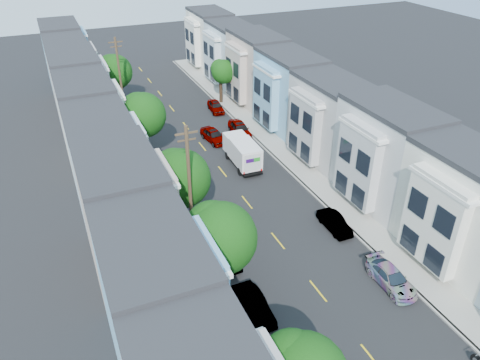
% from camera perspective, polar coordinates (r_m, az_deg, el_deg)
% --- Properties ---
extents(ground, '(160.00, 160.00, 0.00)m').
position_cam_1_polar(ground, '(37.13, 4.64, -7.42)').
color(ground, black).
rests_on(ground, ground).
extents(road_slab, '(12.00, 70.00, 0.02)m').
position_cam_1_polar(road_slab, '(48.70, -3.45, 2.64)').
color(road_slab, black).
rests_on(road_slab, ground).
extents(curb_left, '(0.30, 70.00, 0.15)m').
position_cam_1_polar(curb_left, '(47.26, -10.35, 1.31)').
color(curb_left, gray).
rests_on(curb_left, ground).
extents(curb_right, '(0.30, 70.00, 0.15)m').
position_cam_1_polar(curb_right, '(50.77, 2.98, 3.97)').
color(curb_right, gray).
rests_on(curb_right, ground).
extents(sidewalk_left, '(2.60, 70.00, 0.15)m').
position_cam_1_polar(sidewalk_left, '(47.05, -11.88, 1.00)').
color(sidewalk_left, gray).
rests_on(sidewalk_left, ground).
extents(sidewalk_right, '(2.60, 70.00, 0.15)m').
position_cam_1_polar(sidewalk_right, '(51.30, 4.29, 4.22)').
color(sidewalk_right, gray).
rests_on(sidewalk_right, ground).
extents(centerline, '(0.12, 70.00, 0.01)m').
position_cam_1_polar(centerline, '(48.70, -3.45, 2.63)').
color(centerline, gold).
rests_on(centerline, ground).
extents(townhouse_row_left, '(5.00, 70.00, 8.50)m').
position_cam_1_polar(townhouse_row_left, '(46.68, -16.39, -0.01)').
color(townhouse_row_left, '#B0ADAB').
rests_on(townhouse_row_left, ground).
extents(townhouse_row_right, '(5.00, 70.00, 8.50)m').
position_cam_1_polar(townhouse_row_right, '(53.04, 7.96, 4.84)').
color(townhouse_row_right, '#B0ADAB').
rests_on(townhouse_row_right, ground).
extents(tree_b, '(4.70, 4.70, 7.22)m').
position_cam_1_polar(tree_b, '(29.37, -2.60, -7.17)').
color(tree_b, black).
rests_on(tree_b, ground).
extents(tree_c, '(4.70, 4.70, 6.94)m').
position_cam_1_polar(tree_c, '(36.26, -7.39, 0.12)').
color(tree_c, black).
rests_on(tree_c, ground).
extents(tree_d, '(4.46, 4.46, 7.31)m').
position_cam_1_polar(tree_d, '(46.88, -11.83, 7.70)').
color(tree_d, black).
rests_on(tree_d, ground).
extents(tree_e, '(4.28, 4.28, 7.11)m').
position_cam_1_polar(tree_e, '(61.10, -15.09, 12.59)').
color(tree_e, black).
rests_on(tree_e, ground).
extents(tree_far_r, '(3.10, 3.10, 5.74)m').
position_cam_1_polar(tree_far_r, '(61.76, -2.13, 13.00)').
color(tree_far_r, black).
rests_on(tree_far_r, ground).
extents(utility_pole_near, '(1.60, 0.26, 10.00)m').
position_cam_1_polar(utility_pole_near, '(33.72, -6.13, -1.18)').
color(utility_pole_near, '#42301E').
rests_on(utility_pole_near, ground).
extents(utility_pole_far, '(1.60, 0.26, 10.00)m').
position_cam_1_polar(utility_pole_far, '(56.99, -14.35, 11.63)').
color(utility_pole_far, '#42301E').
rests_on(utility_pole_far, ground).
extents(fedex_truck, '(2.18, 5.67, 2.72)m').
position_cam_1_polar(fedex_truck, '(46.71, 0.28, 3.49)').
color(fedex_truck, silver).
rests_on(fedex_truck, ground).
extents(lead_sedan, '(2.23, 4.52, 1.41)m').
position_cam_1_polar(lead_sedan, '(52.06, -3.25, 5.44)').
color(lead_sedan, black).
rests_on(lead_sedan, ground).
extents(parked_left_b, '(1.53, 4.07, 1.34)m').
position_cam_1_polar(parked_left_b, '(30.97, 1.67, -15.07)').
color(parked_left_b, '#0D1A3C').
rests_on(parked_left_b, ground).
extents(parked_left_c, '(1.69, 4.32, 1.42)m').
position_cam_1_polar(parked_left_c, '(34.80, -2.27, -8.86)').
color(parked_left_c, '#949DAA').
rests_on(parked_left_c, ground).
extents(parked_left_d, '(1.89, 4.29, 1.36)m').
position_cam_1_polar(parked_left_d, '(45.23, -8.30, 0.97)').
color(parked_left_d, '#35060F').
rests_on(parked_left_d, ground).
extents(parked_right_a, '(1.87, 4.23, 1.26)m').
position_cam_1_polar(parked_right_a, '(34.48, 17.93, -11.30)').
color(parked_right_a, slate).
rests_on(parked_right_a, ground).
extents(parked_right_b, '(1.35, 3.69, 1.22)m').
position_cam_1_polar(parked_right_b, '(38.66, 11.45, -5.15)').
color(parked_right_b, silver).
rests_on(parked_right_b, ground).
extents(parked_right_c, '(2.20, 4.88, 1.54)m').
position_cam_1_polar(parked_right_c, '(53.36, -0.03, 6.22)').
color(parked_right_c, black).
rests_on(parked_right_c, ground).
extents(parked_right_d, '(1.93, 4.18, 1.31)m').
position_cam_1_polar(parked_right_d, '(60.04, -2.97, 8.93)').
color(parked_right_d, black).
rests_on(parked_right_d, ground).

